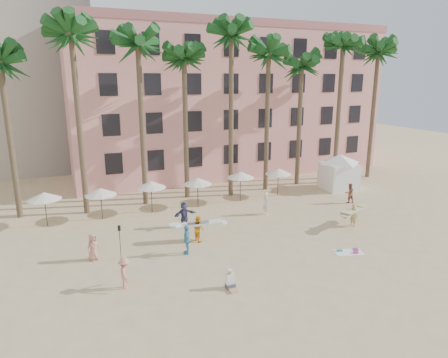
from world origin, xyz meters
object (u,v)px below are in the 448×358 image
cabana (339,169)px  carrier_yellow (354,213)px  carrier_white (198,228)px  pink_hotel (222,102)px

cabana → carrier_yellow: 10.49m
carrier_yellow → carrier_white: bearing=170.5°
carrier_white → pink_hotel: bearing=63.0°
pink_hotel → carrier_white: 24.15m
cabana → carrier_white: (-17.22, -6.86, -1.12)m
carrier_yellow → cabana: bearing=57.4°
pink_hotel → cabana: 16.41m
carrier_yellow → carrier_white: size_ratio=0.92×
pink_hotel → cabana: pink_hotel is taller
pink_hotel → cabana: (6.75, -13.73, -5.93)m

